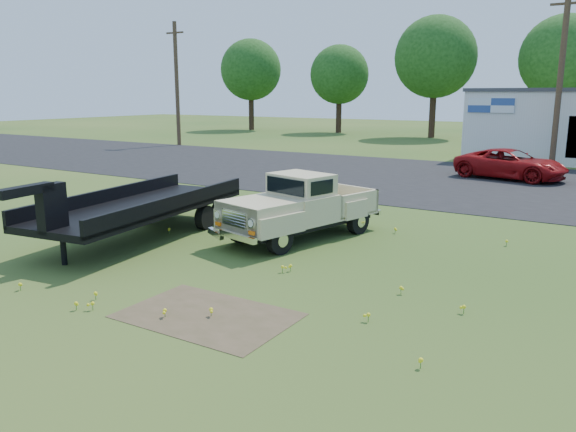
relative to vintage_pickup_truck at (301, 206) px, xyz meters
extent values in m
plane|color=#2B4F19|center=(-0.14, -2.59, -0.89)|extent=(140.00, 140.00, 0.00)
cube|color=black|center=(-0.14, 12.41, -0.89)|extent=(90.00, 14.00, 0.02)
cube|color=#4B4128|center=(1.36, -5.59, -0.89)|extent=(3.00, 2.00, 0.01)
cube|color=#4B4128|center=(-2.14, 0.91, -0.89)|extent=(2.20, 1.60, 0.01)
cube|color=white|center=(0.36, 20.36, 2.31)|extent=(2.50, 0.08, 0.80)
cylinder|color=#442C1F|center=(-22.14, 19.41, 3.61)|extent=(0.30, 0.30, 9.00)
cube|color=#442C1F|center=(-22.14, 19.41, 7.31)|extent=(1.60, 0.12, 0.12)
cylinder|color=#442C1F|center=(3.86, 19.41, 3.61)|extent=(0.30, 0.30, 9.00)
cube|color=#442C1F|center=(3.86, 19.41, 7.31)|extent=(1.60, 0.12, 0.12)
cylinder|color=#322017|center=(-28.14, 37.41, 0.91)|extent=(0.56, 0.56, 3.60)
sphere|color=#173F12|center=(-28.14, 37.41, 5.43)|extent=(6.40, 6.40, 6.40)
cylinder|color=#322017|center=(-18.14, 38.41, 0.73)|extent=(0.56, 0.56, 3.24)
sphere|color=#173F12|center=(-18.14, 38.41, 4.80)|extent=(5.76, 5.76, 5.76)
cylinder|color=#322017|center=(-8.14, 36.91, 1.09)|extent=(0.56, 0.56, 3.96)
sphere|color=#173F12|center=(-8.14, 36.91, 6.07)|extent=(7.04, 7.04, 7.04)
cylinder|color=#322017|center=(1.86, 37.91, 1.00)|extent=(0.56, 0.56, 3.78)
sphere|color=#173F12|center=(1.86, 37.91, 5.75)|extent=(6.72, 6.72, 6.72)
imported|color=maroon|center=(2.72, 14.31, -0.21)|extent=(5.22, 3.17, 1.35)
camera|label=1|loc=(7.47, -12.78, 2.96)|focal=35.00mm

